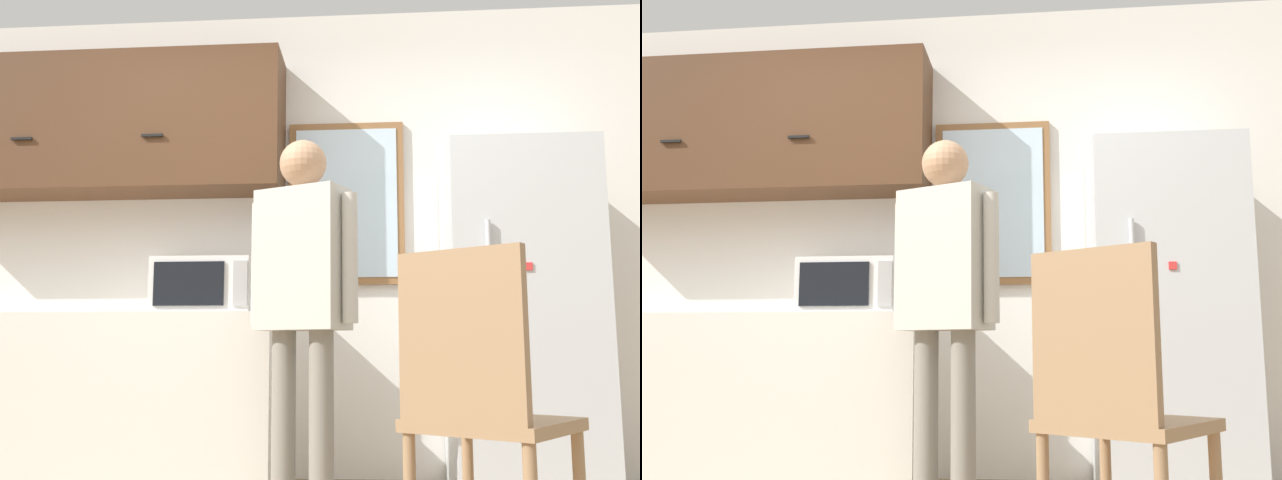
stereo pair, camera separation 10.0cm
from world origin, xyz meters
TOP-DOWN VIEW (x-y plane):
  - back_wall at (0.00, 1.90)m, footprint 6.00×0.06m
  - counter at (-1.14, 1.60)m, footprint 2.12×0.55m
  - upper_cabinets at (-1.14, 1.70)m, footprint 2.12×0.37m
  - microwave at (-0.46, 1.59)m, footprint 0.52×0.40m
  - person at (0.11, 1.05)m, footprint 0.51×0.37m
  - refrigerator at (1.17, 1.52)m, footprint 0.72×0.72m
  - chair at (0.77, 0.15)m, footprint 0.63×0.63m
  - window at (0.28, 1.86)m, footprint 0.66×0.05m

SIDE VIEW (x-z plane):
  - counter at x=-1.14m, z-range 0.00..0.89m
  - chair at x=0.77m, z-range 0.05..1.05m
  - refrigerator at x=1.17m, z-range 0.00..1.72m
  - person at x=0.11m, z-range 0.18..1.85m
  - microwave at x=-0.46m, z-range 0.89..1.18m
  - back_wall at x=0.00m, z-range 0.00..2.70m
  - window at x=0.28m, z-range 1.06..2.01m
  - upper_cabinets at x=-1.14m, z-range 1.58..2.38m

